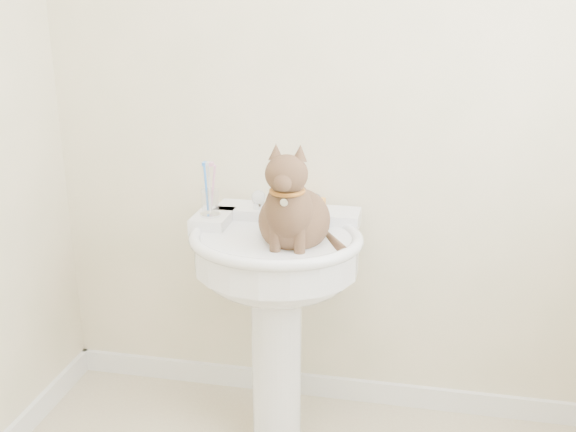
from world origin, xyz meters
The scene contains 7 objects.
wall_back centered at (0.00, 1.10, 1.25)m, with size 2.20×0.00×2.50m, color beige, non-canonical shape.
baseboard_back centered at (0.00, 1.09, 0.04)m, with size 2.20×0.02×0.09m, color white.
pedestal_sink centered at (-0.18, 0.81, 0.64)m, with size 0.59×0.58×0.82m.
faucet centered at (-0.18, 0.95, 0.86)m, with size 0.28×0.12×0.14m.
soap_bar centered at (-0.10, 1.04, 0.83)m, with size 0.09×0.06×0.03m, color gold.
toothbrush_cup centered at (-0.43, 0.86, 0.87)m, with size 0.07×0.07×0.18m.
cat centered at (-0.12, 0.76, 0.88)m, with size 0.26×0.32×0.47m.
Camera 1 is at (0.27, -1.24, 1.55)m, focal length 42.00 mm.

